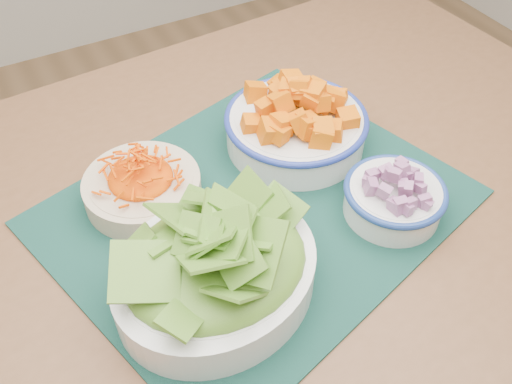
% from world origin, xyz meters
% --- Properties ---
extents(table, '(1.40, 0.98, 0.75)m').
position_xyz_m(table, '(-0.17, 0.17, 0.66)').
color(table, brown).
rests_on(table, ground).
extents(placemat, '(0.67, 0.60, 0.00)m').
position_xyz_m(placemat, '(-0.17, 0.14, 0.75)').
color(placemat, black).
rests_on(placemat, table).
extents(carrot_bowl, '(0.22, 0.22, 0.07)m').
position_xyz_m(carrot_bowl, '(-0.31, 0.24, 0.78)').
color(carrot_bowl, beige).
rests_on(carrot_bowl, placemat).
extents(squash_bowl, '(0.29, 0.29, 0.10)m').
position_xyz_m(squash_bowl, '(-0.05, 0.24, 0.80)').
color(squash_bowl, silver).
rests_on(squash_bowl, placemat).
extents(lettuce_bowl, '(0.32, 0.29, 0.11)m').
position_xyz_m(lettuce_bowl, '(-0.29, 0.04, 0.81)').
color(lettuce_bowl, white).
rests_on(lettuce_bowl, placemat).
extents(onion_bowl, '(0.15, 0.15, 0.07)m').
position_xyz_m(onion_bowl, '(-0.00, 0.04, 0.79)').
color(onion_bowl, silver).
rests_on(onion_bowl, placemat).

